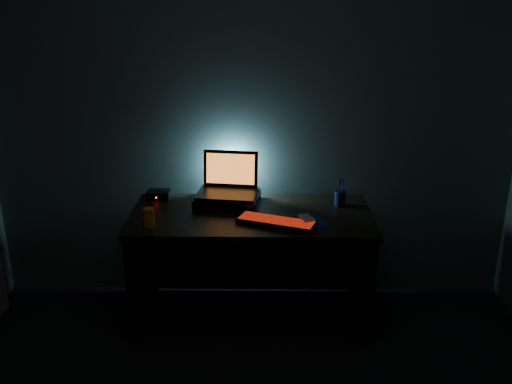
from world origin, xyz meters
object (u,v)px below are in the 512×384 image
keyboard (277,222)px  router (158,194)px  laptop (229,184)px  pen_cup (340,198)px  juice_glass (149,217)px  mouse (307,220)px

keyboard → router: router is taller
laptop → keyboard: size_ratio=0.83×
pen_cup → juice_glass: juice_glass is taller
laptop → router: 0.48m
juice_glass → keyboard: bearing=2.7°
mouse → router: size_ratio=0.70×
juice_glass → pen_cup: bearing=16.4°
pen_cup → juice_glass: 1.21m
juice_glass → router: (-0.03, 0.46, -0.03)m
keyboard → mouse: bearing=26.9°
laptop → router: size_ratio=2.61×
router → mouse: bearing=-19.2°
pen_cup → router: (-1.19, 0.12, -0.03)m
laptop → juice_glass: 0.61m
keyboard → juice_glass: size_ratio=4.46×
laptop → juice_glass: size_ratio=3.71×
laptop → juice_glass: laptop is taller
mouse → router: router is taller
mouse → juice_glass: 0.93m
mouse → pen_cup: (0.23, 0.29, 0.03)m
juice_glass → mouse: bearing=3.4°
pen_cup → juice_glass: bearing=-163.6°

